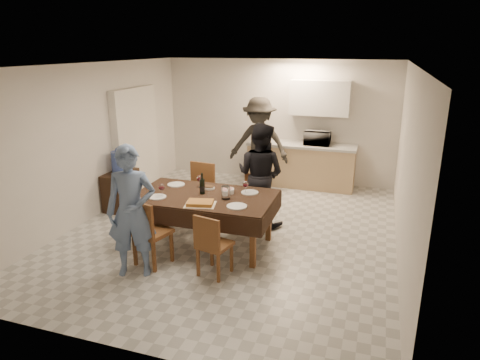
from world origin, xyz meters
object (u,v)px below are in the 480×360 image
(person_far, at_px, (260,175))
(water_pitcher, at_px, (226,193))
(dining_table, at_px, (204,197))
(microwave, at_px, (317,138))
(person_kitchen, at_px, (259,144))
(savoury_tart, at_px, (200,203))
(wine_bottle, at_px, (202,183))
(water_jug, at_px, (119,162))
(person_near, at_px, (132,212))
(console, at_px, (121,190))

(person_far, bearing_deg, water_pitcher, 92.67)
(dining_table, bearing_deg, water_pitcher, -8.88)
(microwave, xyz_separation_m, person_kitchen, (-1.11, -0.45, -0.11))
(water_pitcher, distance_m, microwave, 3.42)
(savoury_tart, bearing_deg, wine_bottle, 109.23)
(water_jug, bearing_deg, microwave, 36.06)
(water_pitcher, distance_m, person_near, 1.35)
(water_pitcher, height_order, person_far, person_far)
(water_jug, xyz_separation_m, wine_bottle, (2.00, -0.90, 0.07))
(wine_bottle, xyz_separation_m, water_pitcher, (0.40, -0.10, -0.06))
(wine_bottle, relative_size, person_far, 0.18)
(dining_table, bearing_deg, savoury_tart, -76.01)
(water_jug, height_order, water_pitcher, water_jug)
(console, bearing_deg, person_kitchen, 42.02)
(console, relative_size, person_near, 0.43)
(person_near, xyz_separation_m, person_kitchen, (0.58, 3.88, 0.09))
(water_pitcher, bearing_deg, water_jug, 157.38)
(person_near, height_order, person_far, person_near)
(water_pitcher, relative_size, person_kitchen, 0.10)
(water_jug, bearing_deg, person_far, 2.17)
(microwave, relative_size, person_kitchen, 0.27)
(dining_table, relative_size, microwave, 3.94)
(console, xyz_separation_m, water_jug, (0.00, 0.00, 0.53))
(dining_table, bearing_deg, console, 154.39)
(water_jug, height_order, person_far, person_far)
(dining_table, distance_m, person_near, 1.19)
(person_far, height_order, person_kitchen, person_kitchen)
(console, bearing_deg, water_jug, 90.00)
(dining_table, distance_m, water_jug, 2.27)
(microwave, relative_size, person_near, 0.30)
(water_jug, distance_m, person_kitchen, 2.80)
(dining_table, height_order, person_far, person_far)
(savoury_tart, distance_m, person_near, 0.93)
(wine_bottle, height_order, water_pitcher, wine_bottle)
(wine_bottle, height_order, person_far, person_far)
(savoury_tart, distance_m, microwave, 3.81)
(savoury_tart, height_order, person_far, person_far)
(console, bearing_deg, wine_bottle, -24.22)
(dining_table, distance_m, microwave, 3.48)
(water_pitcher, height_order, person_kitchen, person_kitchen)
(water_jug, relative_size, water_pitcher, 2.04)
(console, relative_size, person_far, 0.43)
(water_jug, bearing_deg, wine_bottle, -24.22)
(microwave, distance_m, person_kitchen, 1.20)
(console, distance_m, water_pitcher, 2.66)
(water_pitcher, bearing_deg, wine_bottle, 165.96)
(console, distance_m, person_kitchen, 2.86)
(console, relative_size, wine_bottle, 2.34)
(console, bearing_deg, person_far, 2.17)
(dining_table, height_order, microwave, microwave)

